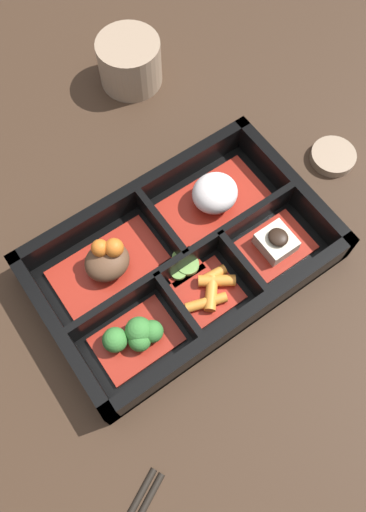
% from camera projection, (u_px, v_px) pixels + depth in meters
% --- Properties ---
extents(ground_plane, '(3.00, 3.00, 0.00)m').
position_uv_depth(ground_plane, '(183.00, 264.00, 0.59)').
color(ground_plane, '#382619').
extents(bento_base, '(0.33, 0.21, 0.01)m').
position_uv_depth(bento_base, '(183.00, 263.00, 0.59)').
color(bento_base, black).
rests_on(bento_base, ground_plane).
extents(bento_rim, '(0.33, 0.21, 0.05)m').
position_uv_depth(bento_rim, '(184.00, 258.00, 0.57)').
color(bento_rim, black).
rests_on(bento_rim, ground_plane).
extents(bowl_stew, '(0.13, 0.08, 0.05)m').
position_uv_depth(bowl_stew, '(108.00, 262.00, 0.57)').
color(bowl_stew, maroon).
rests_on(bowl_stew, bento_base).
extents(bowl_rice, '(0.13, 0.08, 0.05)m').
position_uv_depth(bowl_rice, '(215.00, 196.00, 0.60)').
color(bowl_rice, maroon).
rests_on(bowl_rice, bento_base).
extents(bowl_greens, '(0.09, 0.06, 0.04)m').
position_uv_depth(bowl_greens, '(136.00, 336.00, 0.53)').
color(bowl_greens, maroon).
rests_on(bowl_greens, bento_base).
extents(bowl_carrots, '(0.07, 0.06, 0.02)m').
position_uv_depth(bowl_carrots, '(210.00, 290.00, 0.56)').
color(bowl_carrots, maroon).
rests_on(bowl_carrots, bento_base).
extents(bowl_tofu, '(0.09, 0.06, 0.03)m').
position_uv_depth(bowl_tofu, '(275.00, 244.00, 0.58)').
color(bowl_tofu, maroon).
rests_on(bowl_tofu, bento_base).
extents(bowl_pickles, '(0.04, 0.03, 0.01)m').
position_uv_depth(bowl_pickles, '(184.00, 265.00, 0.58)').
color(bowl_pickles, maroon).
rests_on(bowl_pickles, bento_base).
extents(tea_cup, '(0.09, 0.09, 0.06)m').
position_uv_depth(tea_cup, '(130.00, 61.00, 0.68)').
color(tea_cup, gray).
rests_on(tea_cup, ground_plane).
extents(sauce_dish, '(0.06, 0.06, 0.01)m').
position_uv_depth(sauce_dish, '(333.00, 156.00, 0.65)').
color(sauce_dish, gray).
rests_on(sauce_dish, ground_plane).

